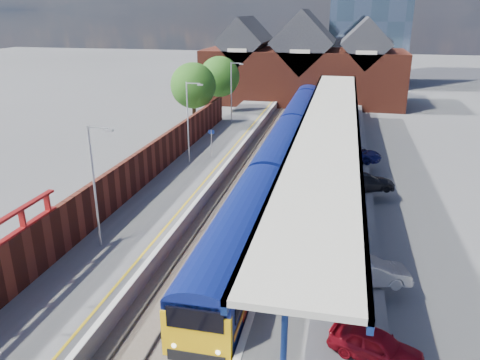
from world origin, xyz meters
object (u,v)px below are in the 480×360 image
(lamp_post_b, at_px, (96,180))
(platform_sign, at_px, (211,138))
(lamp_post_d, at_px, (232,89))
(lamp_post_c, at_px, (189,117))
(parked_car_silver, at_px, (370,272))
(train, at_px, (292,129))
(parked_car_red, at_px, (376,345))
(parked_car_dark, at_px, (366,182))
(parked_car_blue, at_px, (356,153))

(lamp_post_b, relative_size, platform_sign, 2.80)
(lamp_post_b, height_order, lamp_post_d, same)
(platform_sign, bearing_deg, lamp_post_b, -94.33)
(lamp_post_c, bearing_deg, platform_sign, 55.74)
(lamp_post_c, bearing_deg, parked_car_silver, -48.75)
(lamp_post_c, height_order, parked_car_silver, lamp_post_c)
(lamp_post_d, bearing_deg, train, -39.68)
(train, xyz_separation_m, lamp_post_b, (-7.86, -25.48, 2.87))
(parked_car_red, bearing_deg, lamp_post_c, 53.67)
(lamp_post_d, height_order, parked_car_silver, lamp_post_d)
(lamp_post_d, xyz_separation_m, parked_car_dark, (14.86, -19.64, -3.37))
(lamp_post_b, relative_size, parked_car_silver, 1.80)
(lamp_post_b, distance_m, lamp_post_d, 32.00)
(platform_sign, xyz_separation_m, parked_car_silver, (13.32, -18.74, -1.05))
(lamp_post_c, bearing_deg, train, 50.36)
(parked_car_dark, bearing_deg, platform_sign, 49.65)
(lamp_post_c, relative_size, parked_car_blue, 1.56)
(platform_sign, bearing_deg, lamp_post_c, -124.26)
(train, bearing_deg, parked_car_blue, -42.04)
(parked_car_red, height_order, parked_car_silver, parked_car_silver)
(lamp_post_b, distance_m, parked_car_red, 16.26)
(parked_car_silver, bearing_deg, train, 1.87)
(parked_car_red, height_order, parked_car_blue, parked_car_blue)
(lamp_post_c, relative_size, platform_sign, 2.80)
(parked_car_silver, height_order, parked_car_blue, parked_car_silver)
(platform_sign, bearing_deg, lamp_post_d, 95.56)
(parked_car_blue, bearing_deg, parked_car_red, -161.97)
(parked_car_dark, bearing_deg, parked_car_silver, 161.50)
(lamp_post_b, distance_m, parked_car_dark, 19.62)
(parked_car_silver, bearing_deg, platform_sign, 22.69)
(lamp_post_b, relative_size, lamp_post_d, 1.00)
(train, height_order, parked_car_silver, train)
(lamp_post_b, bearing_deg, lamp_post_d, 90.00)
(train, bearing_deg, lamp_post_b, -107.13)
(parked_car_red, height_order, parked_car_dark, parked_car_dark)
(parked_car_red, xyz_separation_m, parked_car_blue, (-0.44, 25.87, 0.01))
(platform_sign, relative_size, parked_car_dark, 0.58)
(train, xyz_separation_m, parked_car_red, (6.82, -31.62, -0.51))
(platform_sign, distance_m, parked_car_dark, 14.67)
(parked_car_red, relative_size, parked_car_blue, 0.80)
(parked_car_red, relative_size, parked_car_silver, 0.92)
(parked_car_dark, distance_m, parked_car_blue, 7.39)
(lamp_post_c, height_order, parked_car_dark, lamp_post_c)
(lamp_post_b, bearing_deg, parked_car_blue, 54.19)
(lamp_post_d, height_order, parked_car_red, lamp_post_d)
(train, height_order, lamp_post_d, lamp_post_d)
(train, xyz_separation_m, parked_car_dark, (7.01, -13.12, -0.50))
(train, bearing_deg, parked_car_dark, -61.90)
(lamp_post_c, distance_m, lamp_post_d, 16.00)
(parked_car_dark, height_order, parked_car_blue, parked_car_dark)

